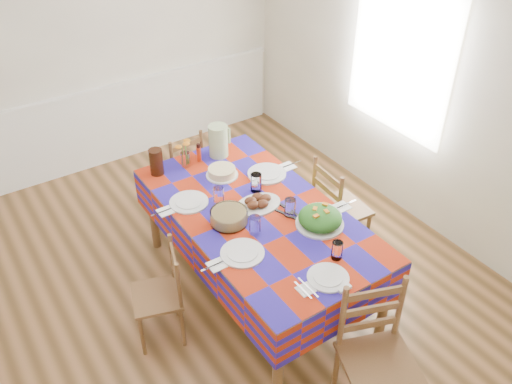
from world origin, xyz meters
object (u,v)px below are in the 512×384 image
chair_near (376,357)px  chair_left (162,295)px  dining_table (257,220)px  green_pitcher (218,141)px  meat_platter (258,203)px  chair_right (337,209)px  chair_far (182,172)px  tea_pitcher (156,162)px

chair_near → chair_left: 1.59m
dining_table → green_pitcher: (0.17, 0.87, 0.24)m
chair_near → meat_platter: bearing=109.1°
chair_near → chair_right: size_ratio=1.06×
meat_platter → green_pitcher: 0.84m
green_pitcher → chair_left: (-1.03, -0.88, -0.56)m
meat_platter → chair_far: (-0.04, 1.29, -0.41)m
meat_platter → chair_left: 1.00m
dining_table → chair_near: chair_near is taller
tea_pitcher → chair_far: tea_pitcher is taller
chair_near → dining_table: bearing=110.9°
dining_table → tea_pitcher: 1.02m
chair_near → chair_right: bearing=78.4°
meat_platter → green_pitcher: size_ratio=1.29×
chair_far → tea_pitcher: bearing=39.1°
dining_table → chair_right: (0.85, 0.00, -0.25)m
chair_left → chair_far: bearing=165.2°
tea_pitcher → chair_right: bearing=-35.5°
dining_table → chair_right: size_ratio=2.19×
tea_pitcher → chair_right: 1.62m
green_pitcher → chair_far: green_pitcher is taller
meat_platter → chair_left: bearing=-175.8°
tea_pitcher → chair_far: size_ratio=0.26×
green_pitcher → chair_far: size_ratio=0.33×
chair_far → chair_near: bearing=82.9°
dining_table → meat_platter: (0.04, 0.05, 0.12)m
meat_platter → tea_pitcher: tea_pitcher is taller
dining_table → meat_platter: 0.14m
tea_pitcher → chair_near: size_ratio=0.22×
chair_far → chair_left: (-0.86, -1.36, -0.03)m
tea_pitcher → meat_platter: bearing=-61.8°
chair_near → tea_pitcher: bearing=121.0°
dining_table → meat_platter: meat_platter is taller
dining_table → green_pitcher: 0.92m
dining_table → chair_far: bearing=89.8°
dining_table → green_pitcher: bearing=79.0°
chair_left → tea_pitcher: bearing=171.8°
meat_platter → chair_far: bearing=91.7°
meat_platter → green_pitcher: bearing=81.2°
chair_left → chair_right: (1.71, 0.01, 0.07)m
tea_pitcher → chair_right: tea_pitcher is taller
chair_far → chair_left: 1.61m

